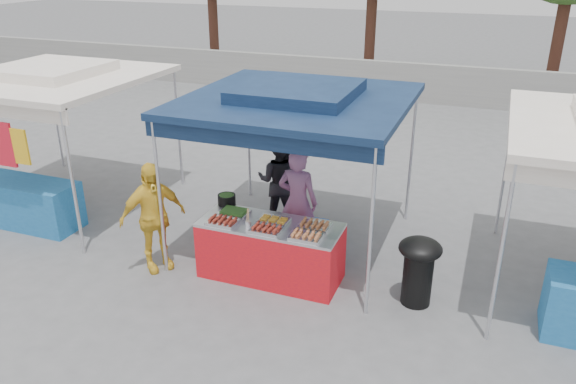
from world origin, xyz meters
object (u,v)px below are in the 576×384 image
(vendor_woman, at_px, (298,202))
(customer_person, at_px, (153,217))
(helper_man, at_px, (280,181))
(vendor_table, at_px, (271,250))
(cooking_pot, at_px, (227,200))
(wok_burner, at_px, (419,266))

(vendor_woman, xyz_separation_m, customer_person, (-1.79, -1.18, -0.02))
(helper_man, bearing_deg, vendor_table, 100.84)
(cooking_pot, distance_m, vendor_woman, 1.07)
(wok_burner, xyz_separation_m, vendor_woman, (-1.95, 0.74, 0.29))
(cooking_pot, xyz_separation_m, customer_person, (-0.82, -0.74, -0.10))
(cooking_pot, xyz_separation_m, wok_burner, (2.92, -0.29, -0.36))
(vendor_table, bearing_deg, cooking_pot, 156.59)
(vendor_table, distance_m, helper_man, 1.76)
(vendor_woman, height_order, helper_man, vendor_woman)
(vendor_woman, bearing_deg, vendor_table, 83.18)
(wok_burner, xyz_separation_m, customer_person, (-3.74, -0.45, 0.27))
(cooking_pot, bearing_deg, wok_burner, -5.70)
(cooking_pot, distance_m, helper_man, 1.33)
(vendor_woman, bearing_deg, cooking_pot, 25.80)
(helper_man, xyz_separation_m, customer_person, (-1.16, -2.01, 0.03))
(vendor_table, relative_size, wok_burner, 2.10)
(vendor_table, distance_m, customer_person, 1.76)
(vendor_table, xyz_separation_m, cooking_pot, (-0.86, 0.37, 0.50))
(customer_person, bearing_deg, helper_man, 6.62)
(wok_burner, height_order, customer_person, customer_person)
(customer_person, bearing_deg, cooking_pot, -11.35)
(cooking_pot, height_order, customer_person, customer_person)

